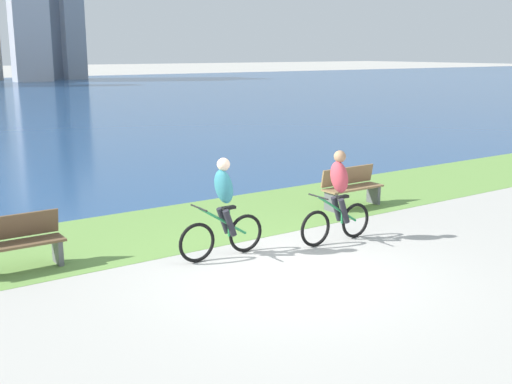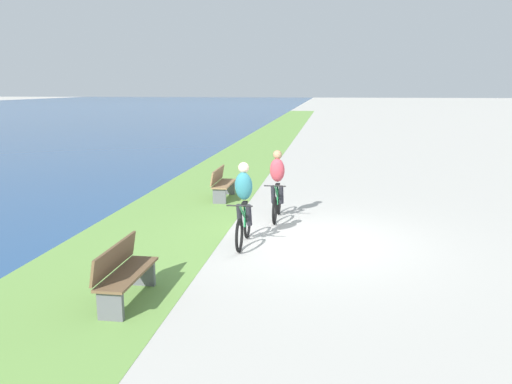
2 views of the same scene
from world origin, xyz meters
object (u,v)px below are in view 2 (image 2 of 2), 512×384
Objects in this scene: cyclist_trailing at (277,185)px; bench_far_along_path at (222,184)px; bench_near_path at (124,273)px; cyclist_lead at (244,205)px.

cyclist_trailing is 1.14× the size of bench_far_along_path.
bench_near_path is at bearing -179.63° from bench_far_along_path.
bench_far_along_path is at bearing 41.53° from cyclist_trailing.
cyclist_trailing is at bearing -11.94° from cyclist_lead.
cyclist_lead is 1.15× the size of bench_near_path.
cyclist_lead is 1.15× the size of bench_far_along_path.
bench_far_along_path is (2.05, 1.82, -0.39)m from cyclist_trailing.
bench_far_along_path is at bearing 17.77° from cyclist_lead.
bench_near_path is (-5.29, 1.77, -0.39)m from cyclist_trailing.
cyclist_lead is 4.47m from bench_far_along_path.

